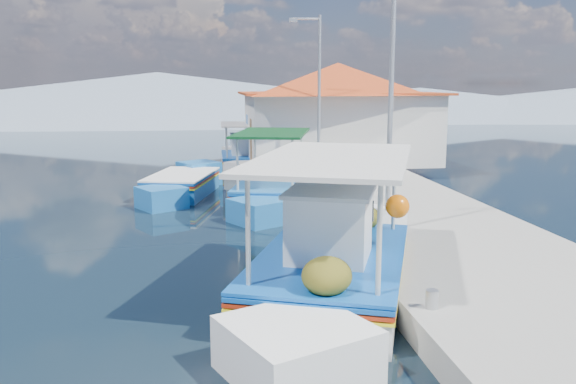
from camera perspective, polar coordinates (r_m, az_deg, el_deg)
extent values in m
plane|color=black|center=(12.15, -9.12, -8.91)|extent=(160.00, 160.00, 0.00)
cube|color=gray|center=(18.71, 9.67, -1.29)|extent=(5.00, 44.00, 0.50)
cylinder|color=#A5A8AD|center=(9.73, 13.67, -9.99)|extent=(0.20, 0.20, 0.30)
cylinder|color=#A5A8AD|center=(14.30, 6.42, -3.18)|extent=(0.20, 0.20, 0.30)
cylinder|color=#A5A8AD|center=(20.05, 2.26, 0.80)|extent=(0.20, 0.20, 0.30)
cylinder|color=#A5A8AD|center=(25.92, -0.02, 3.00)|extent=(0.20, 0.20, 0.30)
cube|color=white|center=(11.40, 4.24, -8.77)|extent=(4.12, 5.55, 1.09)
cube|color=white|center=(14.13, -2.99, -4.38)|extent=(2.41, 2.41, 1.21)
cube|color=white|center=(9.07, 15.52, -14.34)|extent=(2.34, 2.34, 1.03)
cube|color=#0C4EA7|center=(11.25, 4.27, -6.34)|extent=(4.25, 5.72, 0.07)
cube|color=#A8270E|center=(11.27, 4.27, -6.79)|extent=(4.25, 5.72, 0.06)
cube|color=#FFF31C|center=(11.30, 4.26, -7.18)|extent=(4.25, 5.72, 0.05)
cube|color=#0C4EA7|center=(11.22, 4.28, -5.95)|extent=(4.25, 5.68, 0.06)
cube|color=brown|center=(11.23, 4.28, -6.12)|extent=(3.90, 5.39, 0.06)
cube|color=white|center=(10.79, 5.31, -3.35)|extent=(1.83, 1.89, 1.26)
cube|color=silver|center=(10.66, 5.37, 0.07)|extent=(1.99, 2.04, 0.07)
cylinder|color=beige|center=(12.36, -4.88, -0.22)|extent=(0.08, 0.08, 1.84)
cylinder|color=beige|center=(13.28, 3.14, 0.54)|extent=(0.08, 0.08, 1.84)
cylinder|color=beige|center=(8.77, 6.16, -4.66)|extent=(0.08, 0.08, 1.84)
cylinder|color=beige|center=(10.02, 15.75, -3.08)|extent=(0.08, 0.08, 1.84)
cube|color=silver|center=(10.86, 4.41, 3.22)|extent=(4.24, 5.60, 0.08)
ellipsoid|color=#434311|center=(12.28, -1.56, -3.08)|extent=(0.87, 0.96, 0.65)
ellipsoid|color=#434311|center=(13.15, 0.44, -2.39)|extent=(0.73, 0.81, 0.55)
ellipsoid|color=#434311|center=(9.70, 12.10, -7.22)|extent=(0.78, 0.86, 0.59)
sphere|color=#E06207|center=(12.21, 7.13, -0.66)|extent=(0.46, 0.46, 0.46)
cube|color=#1D65AF|center=(19.67, -1.53, -0.63)|extent=(2.96, 4.27, 0.99)
cube|color=#1D65AF|center=(22.08, -3.86, 0.90)|extent=(2.06, 2.06, 1.10)
cube|color=#1D65AF|center=(17.37, 1.33, -2.11)|extent=(2.01, 2.01, 0.94)
cube|color=#0C4EA7|center=(19.59, -1.54, 0.69)|extent=(3.05, 4.40, 0.06)
cube|color=#A8270E|center=(19.60, -1.54, 0.45)|extent=(3.05, 4.40, 0.05)
cube|color=#FFF31C|center=(19.61, -1.54, 0.24)|extent=(3.05, 4.40, 0.04)
cube|color=#1D65AF|center=(19.58, -1.54, 0.90)|extent=(3.06, 4.37, 0.05)
cube|color=brown|center=(19.58, -1.54, 0.81)|extent=(2.78, 4.16, 0.05)
cylinder|color=beige|center=(20.74, -5.27, 3.64)|extent=(0.07, 0.07, 1.67)
cylinder|color=beige|center=(21.27, -0.94, 3.85)|extent=(0.07, 0.07, 1.67)
cylinder|color=beige|center=(17.66, -2.28, 2.50)|extent=(0.07, 0.07, 1.67)
cylinder|color=beige|center=(18.27, 2.67, 2.76)|extent=(0.07, 0.07, 1.67)
cube|color=#0B3818|center=(19.37, -1.56, 5.69)|extent=(3.06, 4.30, 0.07)
cube|color=#1D65AF|center=(21.79, -10.15, 0.30)|extent=(2.69, 3.92, 0.99)
cube|color=#1D65AF|center=(24.08, -11.32, 1.52)|extent=(1.86, 1.86, 1.10)
cube|color=#1D65AF|center=(19.57, -8.76, -0.80)|extent=(1.81, 1.81, 0.94)
cube|color=#0C4EA7|center=(21.72, -10.19, 1.49)|extent=(2.78, 4.03, 0.06)
cube|color=#A8270E|center=(21.73, -10.18, 1.28)|extent=(2.78, 4.03, 0.05)
cube|color=#FFF31C|center=(21.74, -10.17, 1.09)|extent=(2.78, 4.03, 0.04)
cube|color=white|center=(21.71, -10.19, 1.69)|extent=(2.79, 4.00, 0.05)
cube|color=brown|center=(21.71, -10.19, 1.60)|extent=(2.53, 3.81, 0.05)
cube|color=white|center=(28.47, -4.38, 2.72)|extent=(1.95, 3.67, 0.86)
cube|color=white|center=(30.86, -4.72, 3.51)|extent=(1.93, 1.93, 0.95)
cube|color=white|center=(26.14, -4.00, 2.04)|extent=(1.88, 1.88, 0.81)
cube|color=#0C4EA7|center=(28.42, -4.39, 3.51)|extent=(2.01, 3.78, 0.05)
cube|color=#A8270E|center=(28.43, -4.39, 3.37)|extent=(2.01, 3.78, 0.05)
cube|color=#FFF31C|center=(28.43, -4.39, 3.24)|extent=(2.01, 3.78, 0.04)
cube|color=#0C4EA7|center=(28.41, -4.39, 3.64)|extent=(2.03, 3.75, 0.05)
cube|color=brown|center=(28.41, -4.39, 3.59)|extent=(1.80, 3.60, 0.05)
cube|color=white|center=(28.09, -4.36, 4.53)|extent=(1.06, 1.19, 1.00)
cube|color=silver|center=(28.04, -4.38, 5.58)|extent=(1.16, 1.28, 0.05)
cylinder|color=beige|center=(29.81, -6.09, 5.28)|extent=(0.06, 0.06, 1.45)
cylinder|color=beige|center=(29.92, -3.17, 5.34)|extent=(0.06, 0.06, 1.45)
cylinder|color=beige|center=(26.77, -5.80, 4.70)|extent=(0.06, 0.06, 1.45)
cylinder|color=beige|center=(26.88, -2.55, 4.77)|extent=(0.06, 0.06, 1.45)
cube|color=silver|center=(28.28, -4.43, 6.50)|extent=(2.05, 3.67, 0.06)
cube|color=silver|center=(27.18, 4.74, 6.17)|extent=(8.00, 6.00, 3.00)
cube|color=#AB3317|center=(27.11, 4.79, 9.43)|extent=(8.64, 6.48, 0.10)
pyramid|color=#AB3317|center=(27.11, 4.81, 10.81)|extent=(10.49, 10.49, 1.40)
cube|color=brown|center=(25.66, -3.54, 4.81)|extent=(0.06, 1.00, 2.00)
cube|color=#0C4EA7|center=(28.10, -3.93, 6.52)|extent=(0.06, 1.20, 0.90)
cylinder|color=#A5A8AD|center=(14.13, 9.84, 8.26)|extent=(0.12, 0.12, 6.00)
cylinder|color=#A5A8AD|center=(22.87, 3.00, 9.16)|extent=(0.12, 0.12, 6.00)
cylinder|color=#A5A8AD|center=(22.90, 1.79, 16.31)|extent=(1.00, 0.08, 0.08)
cube|color=#A5A8AD|center=(22.82, 0.50, 16.21)|extent=(0.30, 0.14, 0.14)
cone|color=slate|center=(67.70, -12.39, 8.86)|extent=(96.00, 96.00, 5.50)
cone|color=slate|center=(71.87, 12.48, 8.26)|extent=(76.80, 76.80, 3.80)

